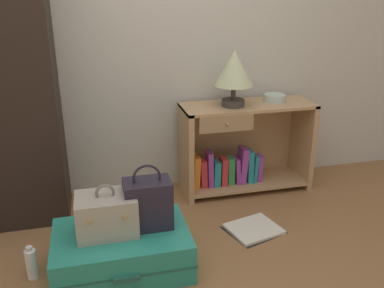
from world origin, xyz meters
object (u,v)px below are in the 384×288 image
bookshelf (241,149)px  table_lamp (234,70)px  suitcase_large (122,250)px  open_book_on_floor (254,229)px  bowl (274,98)px  bottle (31,263)px  handbag (148,203)px  train_case (107,214)px

bookshelf → table_lamp: table_lamp is taller
suitcase_large → open_book_on_floor: 0.91m
bowl → suitcase_large: bowl is taller
table_lamp → bottle: size_ratio=2.06×
handbag → suitcase_large: bearing=-168.7°
bottle → handbag: bearing=-0.2°
bowl → suitcase_large: (-1.28, -0.85, -0.60)m
bowl → bottle: (-1.77, -0.81, -0.63)m
bookshelf → train_case: size_ratio=3.06×
bowl → suitcase_large: 1.65m
handbag → bottle: handbag is taller
table_lamp → train_case: table_lamp is taller
table_lamp → handbag: bearing=-135.1°
bottle → open_book_on_floor: size_ratio=0.48×
table_lamp → bowl: bearing=9.1°
bowl → open_book_on_floor: bowl is taller
table_lamp → open_book_on_floor: size_ratio=0.99×
bowl → open_book_on_floor: 1.05m
bookshelf → handbag: size_ratio=2.64×
bowl → train_case: 1.63m
bookshelf → handbag: 1.17m
bowl → train_case: size_ratio=0.51×
bookshelf → suitcase_large: (-1.01, -0.83, -0.21)m
train_case → bottle: size_ratio=1.65×
train_case → handbag: 0.23m
suitcase_large → bookshelf: bearing=39.3°
bottle → bookshelf: bearing=27.8°
bowl → bottle: size_ratio=0.84×
handbag → open_book_on_floor: bearing=12.2°
train_case → open_book_on_floor: 1.02m
bookshelf → open_book_on_floor: size_ratio=2.43×
bowl → open_book_on_floor: size_ratio=0.40×
suitcase_large → bottle: suitcase_large is taller
bottle → bowl: bearing=24.6°
train_case → bowl: bearing=31.5°
bookshelf → suitcase_large: bookshelf is taller
bookshelf → suitcase_large: size_ratio=1.32×
bowl → table_lamp: bearing=-170.9°
bottle → train_case: bearing=-2.1°
table_lamp → suitcase_large: bearing=-139.4°
table_lamp → bookshelf: bearing=22.7°
suitcase_large → open_book_on_floor: size_ratio=1.84×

